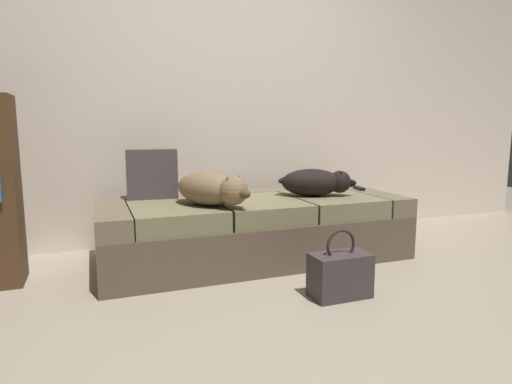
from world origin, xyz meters
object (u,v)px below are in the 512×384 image
(tv_remote, at_px, (359,188))
(dog_dark, at_px, (316,182))
(dog_tan, at_px, (212,189))
(couch, at_px, (253,228))
(throw_pillow, at_px, (152,174))
(handbag, at_px, (340,274))

(tv_remote, bearing_deg, dog_dark, -148.61)
(dog_tan, relative_size, tv_remote, 3.98)
(couch, distance_m, dog_tan, 0.51)
(dog_tan, xyz_separation_m, throw_pillow, (-0.31, 0.42, 0.06))
(tv_remote, xyz_separation_m, throw_pillow, (-1.58, 0.15, 0.16))
(dog_dark, bearing_deg, couch, 171.45)
(couch, relative_size, throw_pillow, 6.16)
(dog_tan, relative_size, dog_dark, 1.08)
(handbag, bearing_deg, dog_tan, 128.86)
(couch, xyz_separation_m, dog_dark, (0.46, -0.07, 0.31))
(couch, bearing_deg, throw_pillow, 160.21)
(couch, distance_m, dog_dark, 0.56)
(dog_tan, bearing_deg, dog_dark, 7.95)
(dog_tan, distance_m, handbag, 0.94)
(dog_dark, distance_m, handbag, 0.91)
(dog_tan, distance_m, tv_remote, 1.30)
(tv_remote, height_order, handbag, tv_remote)
(dog_tan, xyz_separation_m, handbag, (0.53, -0.66, -0.41))
(dog_dark, distance_m, tv_remote, 0.50)
(handbag, bearing_deg, couch, 102.46)
(throw_pillow, xyz_separation_m, handbag, (0.84, -1.08, -0.47))
(dog_dark, xyz_separation_m, handbag, (-0.27, -0.77, -0.40))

